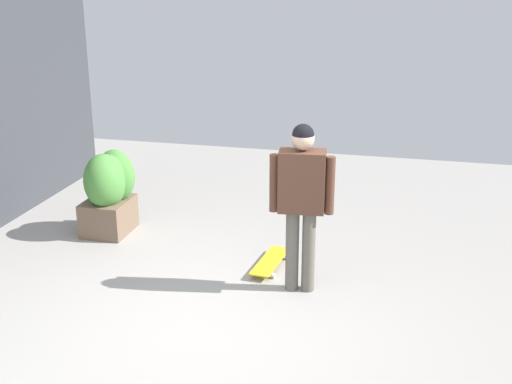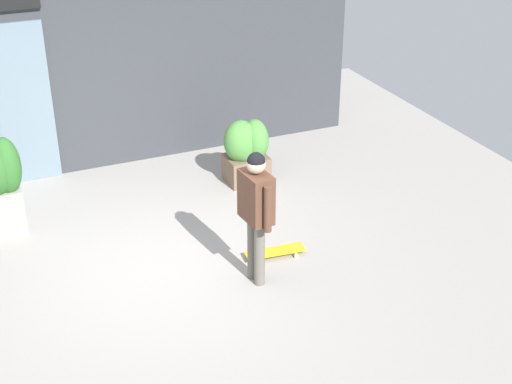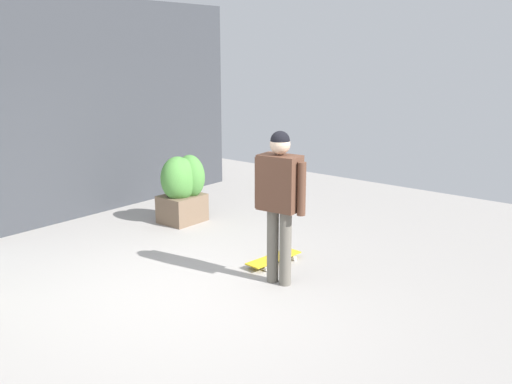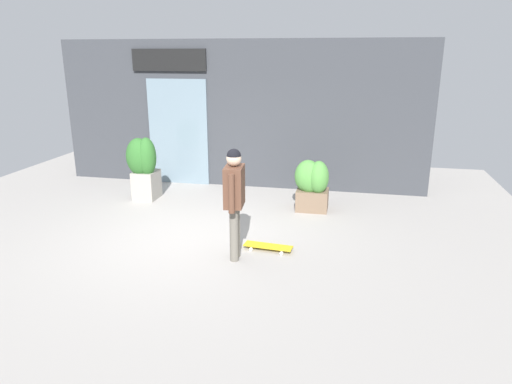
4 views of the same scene
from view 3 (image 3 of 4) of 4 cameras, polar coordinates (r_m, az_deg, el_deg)
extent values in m
plane|color=#9E9993|center=(6.10, -7.98, -10.10)|extent=(12.00, 12.00, 0.00)
cube|color=#383A3F|center=(8.39, -24.19, 7.03)|extent=(8.39, 0.25, 3.27)
cylinder|color=#666056|center=(6.20, 1.70, -5.41)|extent=(0.13, 0.13, 0.84)
cylinder|color=#666056|center=(6.12, 2.98, -5.68)|extent=(0.13, 0.13, 0.84)
cube|color=brown|center=(5.96, 2.40, 0.94)|extent=(0.30, 0.46, 0.59)
cylinder|color=brown|center=(6.10, 0.28, 0.95)|extent=(0.09, 0.09, 0.56)
cylinder|color=brown|center=(5.84, 4.61, 0.30)|extent=(0.09, 0.09, 0.56)
sphere|color=beige|center=(5.88, 2.44, 4.82)|extent=(0.22, 0.22, 0.22)
sphere|color=black|center=(5.87, 2.45, 5.19)|extent=(0.20, 0.20, 0.20)
cube|color=gold|center=(6.83, 1.82, -6.66)|extent=(0.78, 0.29, 0.02)
cylinder|color=silver|center=(7.09, 2.49, -6.23)|extent=(0.06, 0.04, 0.05)
cylinder|color=silver|center=(6.94, 3.91, -6.69)|extent=(0.06, 0.04, 0.05)
cylinder|color=silver|center=(6.75, -0.35, -7.26)|extent=(0.06, 0.04, 0.05)
cylinder|color=silver|center=(6.60, 1.08, -7.78)|extent=(0.06, 0.04, 0.05)
cube|color=brown|center=(8.48, -7.44, -1.65)|extent=(0.61, 0.51, 0.41)
ellipsoid|color=#4C8C3D|center=(8.27, -7.47, 1.31)|extent=(0.47, 0.37, 0.62)
ellipsoid|color=#4C8C3D|center=(8.28, -7.92, 1.37)|extent=(0.51, 0.46, 0.64)
ellipsoid|color=#4C8C3D|center=(8.39, -6.67, 1.57)|extent=(0.40, 0.47, 0.64)
camera|label=1|loc=(2.81, -79.69, 14.48)|focal=46.39mm
camera|label=2|loc=(4.46, 109.83, 30.95)|focal=51.40mm
camera|label=4|loc=(6.85, 64.22, 10.45)|focal=32.38mm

